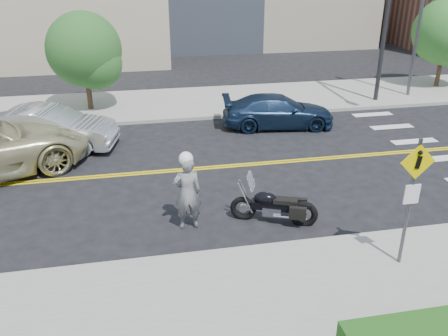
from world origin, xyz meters
TOP-DOWN VIEW (x-y plane):
  - ground_plane at (0.00, 0.00)m, footprint 120.00×120.00m
  - sidewalk_near at (0.00, -7.50)m, footprint 60.00×5.00m
  - sidewalk_far at (0.00, 7.50)m, footprint 60.00×5.00m
  - lamp_post at (12.00, 6.50)m, footprint 0.16×0.16m
  - traffic_light at (10.00, 5.08)m, footprint 0.28×4.50m
  - pedestrian_sign at (4.20, -6.31)m, footprint 0.78×0.08m
  - motorcyclist at (-0.30, -3.63)m, footprint 0.76×0.52m
  - motorcycle at (1.97, -3.80)m, footprint 2.34×1.49m
  - parked_car_silver at (-4.53, 2.83)m, footprint 5.00×2.67m
  - parked_car_blue at (4.34, 3.58)m, footprint 4.75×2.40m
  - tree_far_a at (-3.38, 7.19)m, footprint 3.23×3.23m
  - tree_far_b at (14.44, 7.80)m, footprint 3.35×3.35m

SIDE VIEW (x-z plane):
  - ground_plane at x=0.00m, z-range 0.00..0.00m
  - sidewalk_near at x=0.00m, z-range 0.00..0.15m
  - sidewalk_far at x=0.00m, z-range 0.00..0.15m
  - parked_car_blue at x=4.34m, z-range 0.00..1.32m
  - motorcycle at x=1.97m, z-range 0.00..1.37m
  - parked_car_silver at x=-4.53m, z-range 0.00..1.56m
  - motorcyclist at x=-0.30m, z-range 0.00..2.13m
  - pedestrian_sign at x=4.20m, z-range 0.46..3.46m
  - tree_far_a at x=-3.38m, z-range 0.59..5.00m
  - tree_far_b at x=14.44m, z-range 0.64..5.26m
  - lamp_post at x=12.00m, z-range 0.15..8.15m
  - traffic_light at x=10.00m, z-range 1.17..8.17m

